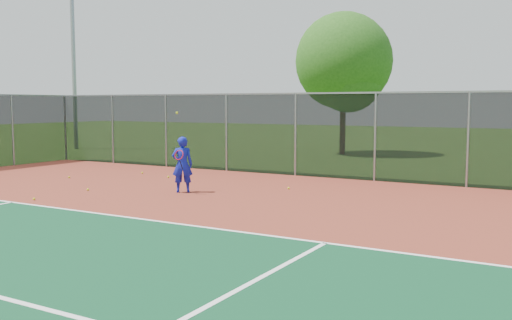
# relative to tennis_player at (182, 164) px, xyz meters

# --- Properties ---
(ground) EXTENTS (120.00, 120.00, 0.00)m
(ground) POSITION_rel_tennis_player_xyz_m (4.14, -6.70, -0.85)
(ground) COLOR #315A19
(ground) RESTS_ON ground
(court_apron) EXTENTS (30.00, 20.00, 0.02)m
(court_apron) POSITION_rel_tennis_player_xyz_m (4.14, -4.70, -0.84)
(court_apron) COLOR maroon
(court_apron) RESTS_ON ground
(fence_back) EXTENTS (30.00, 0.06, 3.03)m
(fence_back) POSITION_rel_tennis_player_xyz_m (4.14, 5.30, 0.71)
(fence_back) COLOR black
(fence_back) RESTS_ON court_apron
(tennis_player) EXTENTS (0.72, 0.75, 2.39)m
(tennis_player) POSITION_rel_tennis_player_xyz_m (0.00, 0.00, 0.00)
(tennis_player) COLOR #111AA3
(tennis_player) RESTS_ON court_apron
(practice_ball_1) EXTENTS (0.07, 0.07, 0.07)m
(practice_ball_1) POSITION_rel_tennis_player_xyz_m (-2.66, -3.15, -0.80)
(practice_ball_1) COLOR #CBDC19
(practice_ball_1) RESTS_ON court_apron
(practice_ball_2) EXTENTS (0.07, 0.07, 0.07)m
(practice_ball_2) POSITION_rel_tennis_player_xyz_m (-2.48, 2.43, -0.80)
(practice_ball_2) COLOR #CBDC19
(practice_ball_2) RESTS_ON court_apron
(practice_ball_3) EXTENTS (0.07, 0.07, 0.07)m
(practice_ball_3) POSITION_rel_tennis_player_xyz_m (2.47, 2.11, -0.80)
(practice_ball_3) COLOR #CBDC19
(practice_ball_3) RESTS_ON court_apron
(practice_ball_4) EXTENTS (0.07, 0.07, 0.07)m
(practice_ball_4) POSITION_rel_tennis_player_xyz_m (-5.47, 0.61, -0.80)
(practice_ball_4) COLOR #CBDC19
(practice_ball_4) RESTS_ON court_apron
(practice_ball_5) EXTENTS (0.07, 0.07, 0.07)m
(practice_ball_5) POSITION_rel_tennis_player_xyz_m (-2.68, -1.18, -0.80)
(practice_ball_5) COLOR #CBDC19
(practice_ball_5) RESTS_ON court_apron
(practice_ball_6) EXTENTS (0.07, 0.07, 0.07)m
(practice_ball_6) POSITION_rel_tennis_player_xyz_m (-4.09, 2.89, -0.80)
(practice_ball_6) COLOR #CBDC19
(practice_ball_6) RESTS_ON court_apron
(floodlight_nw) EXTENTS (0.90, 0.40, 11.45)m
(floodlight_nw) POSITION_rel_tennis_player_xyz_m (-15.67, 10.36, 5.64)
(floodlight_nw) COLOR gray
(floodlight_nw) RESTS_ON ground
(tree_back_left) EXTENTS (5.02, 5.02, 7.38)m
(tree_back_left) POSITION_rel_tennis_player_xyz_m (-0.58, 14.62, 3.78)
(tree_back_left) COLOR #321E12
(tree_back_left) RESTS_ON ground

